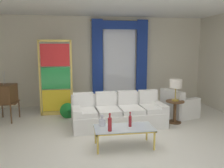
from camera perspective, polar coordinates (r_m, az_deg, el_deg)
The scene contains 15 objects.
ground_plane at distance 5.47m, azimuth 0.90°, elevation -12.44°, with size 16.00×16.00×0.00m, color silver.
wall_rear at distance 8.14m, azimuth -2.77°, elevation 5.51°, with size 8.00×0.12×3.00m, color beige.
ceiling_slab at distance 5.96m, azimuth -0.41°, elevation 18.86°, with size 8.00×7.60×0.04m, color white.
curtained_window at distance 8.06m, azimuth 1.92°, elevation 7.20°, with size 2.00×0.17×2.70m.
couch_white_long at distance 6.06m, azimuth 1.48°, elevation -7.23°, with size 2.39×1.07×0.86m.
coffee_table at distance 4.80m, azimuth 2.94°, elevation -10.89°, with size 1.19×0.58×0.41m.
bottle_blue_decanter at distance 4.53m, azimuth -0.54°, elevation -9.63°, with size 0.08×0.08×0.36m.
bottle_crystal_tall at distance 4.85m, azimuth -2.43°, elevation -9.17°, with size 0.14×0.14×0.23m.
bottle_amber_squat at distance 4.80m, azimuth 4.42°, elevation -8.86°, with size 0.06×0.06×0.31m.
vintage_tv at distance 6.97m, azimuth -24.54°, elevation -2.32°, with size 0.62×0.66×1.35m.
armchair_white at distance 7.05m, azimuth 15.82°, elevation -5.37°, with size 1.04×1.03×0.80m.
stained_glass_divider at distance 7.01m, azimuth -13.48°, elevation 1.05°, with size 0.95×0.05×2.20m.
peacock_figurine at distance 6.72m, azimuth -10.74°, elevation -6.49°, with size 0.44×0.60×0.50m.
round_side_table at distance 6.47m, azimuth 15.01°, elevation -6.03°, with size 0.48×0.48×0.59m.
table_lamp_brass at distance 6.33m, azimuth 15.26°, elevation -0.14°, with size 0.32×0.32×0.57m.
Camera 1 is at (-0.87, -5.01, 2.01)m, focal length 37.61 mm.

